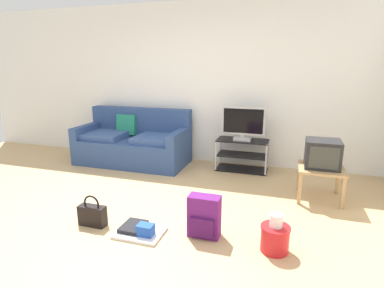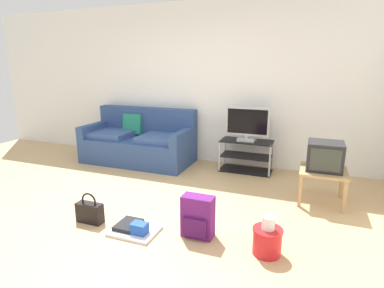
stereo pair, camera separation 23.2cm
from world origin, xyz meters
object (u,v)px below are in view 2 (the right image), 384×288
at_px(flat_tv, 247,124).
at_px(handbag, 90,212).
at_px(side_table, 323,174).
at_px(cleaning_bucket, 267,239).
at_px(floor_tray, 134,229).
at_px(couch, 139,143).
at_px(backpack, 198,217).
at_px(crt_tv, 325,156).
at_px(tv_stand, 246,156).

bearing_deg(flat_tv, handbag, -118.38).
bearing_deg(side_table, cleaning_bucket, -108.91).
bearing_deg(floor_tray, couch, 118.88).
bearing_deg(backpack, side_table, 29.06).
bearing_deg(crt_tv, handbag, -147.70).
bearing_deg(side_table, flat_tv, 143.85).
xyz_separation_m(tv_stand, crt_tv, (1.12, -0.82, 0.34)).
bearing_deg(tv_stand, flat_tv, -90.00).
bearing_deg(handbag, backpack, 7.54).
bearing_deg(floor_tray, side_table, 39.64).
relative_size(flat_tv, handbag, 1.99).
distance_m(couch, backpack, 2.72).
height_order(backpack, handbag, backpack).
distance_m(couch, side_table, 3.07).
xyz_separation_m(handbag, floor_tray, (0.56, -0.01, -0.08)).
xyz_separation_m(couch, tv_stand, (1.88, 0.15, -0.09)).
bearing_deg(side_table, handbag, -147.98).
distance_m(couch, handbag, 2.26).
xyz_separation_m(crt_tv, cleaning_bucket, (-0.47, -1.39, -0.45)).
height_order(crt_tv, backpack, crt_tv).
bearing_deg(couch, cleaning_bucket, -39.32).
xyz_separation_m(couch, handbag, (0.64, -2.16, -0.22)).
relative_size(side_table, cleaning_bucket, 1.48).
height_order(couch, cleaning_bucket, couch).
xyz_separation_m(flat_tv, floor_tray, (-0.68, -2.30, -0.73)).
bearing_deg(cleaning_bucket, handbag, -177.10).
bearing_deg(cleaning_bucket, side_table, 71.09).
bearing_deg(floor_tray, tv_stand, 73.77).
height_order(couch, backpack, couch).
bearing_deg(crt_tv, backpack, -131.13).
distance_m(backpack, handbag, 1.20).
distance_m(flat_tv, crt_tv, 1.38).
bearing_deg(crt_tv, side_table, -90.00).
distance_m(tv_stand, backpack, 2.15).
relative_size(flat_tv, crt_tv, 1.65).
distance_m(crt_tv, cleaning_bucket, 1.54).
distance_m(couch, tv_stand, 1.88).
bearing_deg(couch, side_table, -12.98).
bearing_deg(tv_stand, backpack, -91.18).
distance_m(handbag, cleaning_bucket, 1.88).
bearing_deg(couch, backpack, -47.56).
bearing_deg(side_table, floor_tray, -140.36).
height_order(side_table, handbag, side_table).
distance_m(crt_tv, backpack, 1.81).
distance_m(flat_tv, backpack, 2.20).
bearing_deg(couch, floor_tray, -61.12).
xyz_separation_m(side_table, crt_tv, (-0.00, 0.02, 0.23)).
bearing_deg(tv_stand, cleaning_bucket, -73.75).
bearing_deg(side_table, tv_stand, 143.11).
distance_m(couch, flat_tv, 1.93).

